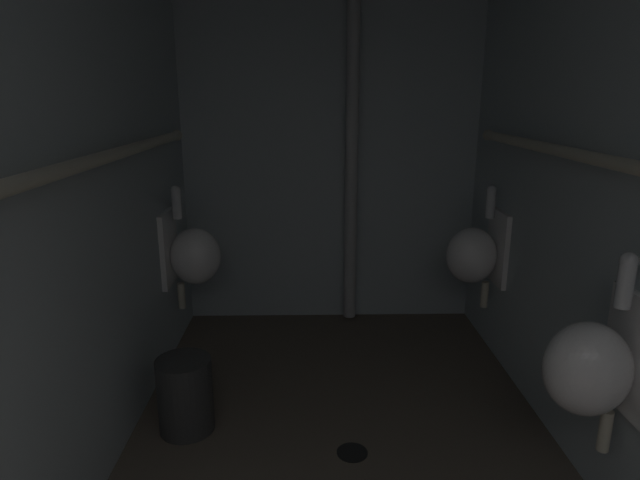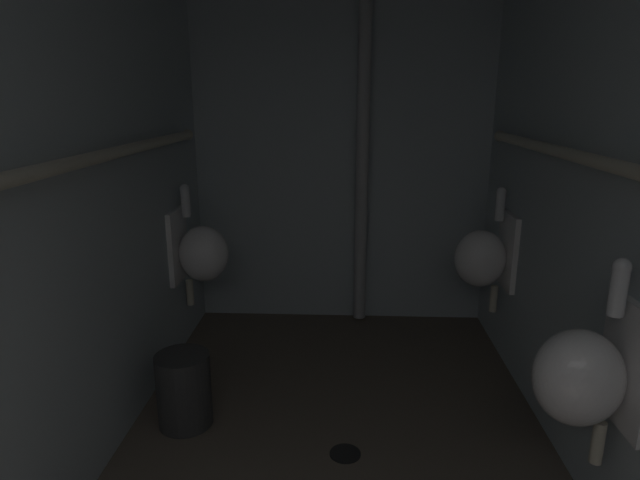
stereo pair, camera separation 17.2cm
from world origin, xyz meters
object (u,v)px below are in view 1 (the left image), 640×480
urinal_right_far (475,253)px  waste_bin (185,395)px  urinal_left_mid (192,254)px  urinal_right_mid (593,366)px  standpipe_back_wall (352,151)px  floor_drain (352,452)px

urinal_right_far → waste_bin: (-1.58, -0.78, -0.45)m
urinal_left_mid → urinal_right_mid: same height
standpipe_back_wall → waste_bin: 1.86m
urinal_right_mid → standpipe_back_wall: 2.09m
urinal_right_far → standpipe_back_wall: bearing=144.4°
standpipe_back_wall → floor_drain: bearing=-93.7°
urinal_right_far → floor_drain: urinal_right_far is taller
urinal_left_mid → floor_drain: (0.89, -1.00, -0.63)m
urinal_right_mid → urinal_right_far: 1.38m
urinal_left_mid → urinal_right_far: bearing=-0.7°
floor_drain → urinal_right_far: bearing=50.7°
waste_bin → standpipe_back_wall: bearing=55.8°
urinal_right_mid → urinal_right_far: same height
urinal_right_mid → urinal_left_mid: bearing=140.4°
urinal_right_far → waste_bin: urinal_right_far is taller
urinal_left_mid → waste_bin: (0.11, -0.80, -0.45)m
urinal_right_mid → standpipe_back_wall: (-0.71, 1.88, 0.56)m
waste_bin → floor_drain: bearing=-14.4°
floor_drain → waste_bin: (-0.78, 0.20, 0.18)m
urinal_left_mid → urinal_right_far: size_ratio=1.00×
standpipe_back_wall → waste_bin: bearing=-124.2°
floor_drain → standpipe_back_wall: bearing=86.3°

